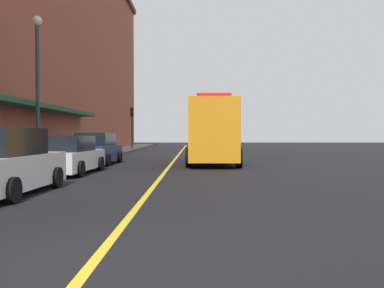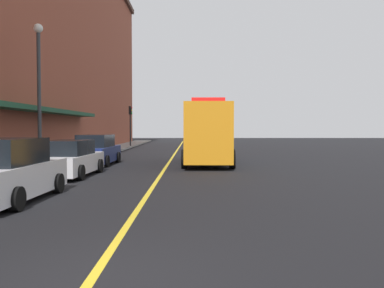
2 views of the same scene
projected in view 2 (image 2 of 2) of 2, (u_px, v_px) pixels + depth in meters
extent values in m
plane|color=black|center=(173.00, 156.00, 30.89)|extent=(112.00, 112.00, 0.00)
cube|color=gray|center=(89.00, 155.00, 30.88)|extent=(2.40, 70.00, 0.15)
cube|color=gold|center=(173.00, 156.00, 30.89)|extent=(0.16, 70.00, 0.01)
cube|color=#19472D|center=(33.00, 109.00, 21.77)|extent=(1.20, 22.40, 0.24)
cube|color=silver|center=(7.00, 179.00, 12.08)|extent=(1.99, 4.88, 0.90)
cube|color=black|center=(3.00, 152.00, 11.81)|extent=(1.74, 2.70, 0.74)
cylinder|color=black|center=(1.00, 183.00, 13.62)|extent=(0.24, 0.65, 0.64)
cylinder|color=black|center=(58.00, 183.00, 13.57)|extent=(0.24, 0.65, 0.64)
cylinder|color=black|center=(17.00, 199.00, 10.57)|extent=(0.24, 0.65, 0.64)
cube|color=silver|center=(70.00, 163.00, 18.30)|extent=(1.94, 4.88, 0.77)
cube|color=black|center=(68.00, 148.00, 18.03)|extent=(1.68, 2.71, 0.63)
cylinder|color=black|center=(62.00, 166.00, 19.83)|extent=(0.24, 0.65, 0.64)
cylinder|color=black|center=(99.00, 166.00, 19.77)|extent=(0.24, 0.65, 0.64)
cylinder|color=black|center=(36.00, 172.00, 16.84)|extent=(0.24, 0.65, 0.64)
cylinder|color=black|center=(80.00, 173.00, 16.78)|extent=(0.24, 0.65, 0.64)
cube|color=navy|center=(97.00, 154.00, 23.91)|extent=(1.91, 4.84, 0.85)
cube|color=black|center=(96.00, 141.00, 23.64)|extent=(1.67, 2.68, 0.70)
cylinder|color=black|center=(88.00, 157.00, 25.43)|extent=(0.24, 0.65, 0.64)
cylinder|color=black|center=(118.00, 157.00, 25.38)|extent=(0.24, 0.65, 0.64)
cylinder|color=black|center=(73.00, 161.00, 22.46)|extent=(0.24, 0.65, 0.64)
cylinder|color=black|center=(106.00, 161.00, 22.41)|extent=(0.24, 0.65, 0.64)
cube|color=orange|center=(208.00, 133.00, 21.53)|extent=(2.50, 2.61, 3.11)
cube|color=#3F3F42|center=(207.00, 134.00, 26.27)|extent=(2.58, 6.25, 2.86)
cube|color=red|center=(208.00, 100.00, 21.47)|extent=(1.72, 0.64, 0.24)
cylinder|color=black|center=(232.00, 159.00, 21.65)|extent=(0.32, 1.01, 1.00)
cylinder|color=black|center=(184.00, 159.00, 21.70)|extent=(0.32, 1.01, 1.00)
cylinder|color=black|center=(227.00, 154.00, 25.52)|extent=(0.32, 1.01, 1.00)
cylinder|color=black|center=(187.00, 154.00, 25.57)|extent=(0.32, 1.01, 1.00)
cylinder|color=black|center=(225.00, 152.00, 28.02)|extent=(0.32, 1.01, 1.00)
cylinder|color=black|center=(188.00, 152.00, 28.08)|extent=(0.32, 1.01, 1.00)
cylinder|color=#4C4C51|center=(62.00, 156.00, 21.74)|extent=(0.07, 0.07, 1.05)
cube|color=black|center=(62.00, 143.00, 21.71)|extent=(0.14, 0.18, 0.28)
cylinder|color=#4C4C51|center=(1.00, 169.00, 14.82)|extent=(0.07, 0.07, 1.05)
cube|color=black|center=(1.00, 150.00, 14.80)|extent=(0.14, 0.18, 0.28)
cylinder|color=#33383D|center=(39.00, 101.00, 20.15)|extent=(0.18, 0.18, 6.50)
sphere|color=white|center=(38.00, 28.00, 20.02)|extent=(0.44, 0.44, 0.44)
cylinder|color=#232326|center=(130.00, 130.00, 45.52)|extent=(0.14, 0.14, 3.40)
cube|color=black|center=(130.00, 110.00, 45.43)|extent=(0.28, 0.36, 0.90)
sphere|color=red|center=(131.00, 108.00, 45.42)|extent=(0.16, 0.16, 0.16)
sphere|color=gold|center=(131.00, 110.00, 45.43)|extent=(0.16, 0.16, 0.16)
sphere|color=green|center=(131.00, 113.00, 45.45)|extent=(0.16, 0.16, 0.16)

